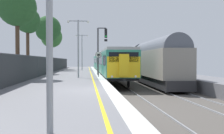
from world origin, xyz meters
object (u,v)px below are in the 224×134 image
at_px(freight_train_adjacent_track, 133,61).
at_px(background_tree_right, 16,8).
at_px(signal_gantry, 100,45).
at_px(background_tree_back, 51,38).
at_px(platform_lamp_far, 82,49).
at_px(background_tree_left, 47,30).
at_px(speed_limit_sign, 98,61).
at_px(background_tree_centre, 28,22).
at_px(commuter_train_at_platform, 106,62).
at_px(platform_lamp_mid, 78,43).

height_order(freight_train_adjacent_track, background_tree_right, background_tree_right).
xyz_separation_m(signal_gantry, background_tree_back, (-8.01, 22.19, 2.63)).
xyz_separation_m(platform_lamp_far, background_tree_left, (-5.64, 1.36, 3.25)).
distance_m(speed_limit_sign, background_tree_right, 8.59).
bearing_deg(background_tree_left, speed_limit_sign, -69.13).
distance_m(platform_lamp_far, background_tree_centre, 12.31).
bearing_deg(commuter_train_at_platform, platform_lamp_mid, -102.64).
bearing_deg(platform_lamp_far, signal_gantry, -81.34).
distance_m(signal_gantry, background_tree_left, 18.19).
bearing_deg(background_tree_centre, background_tree_back, 88.27).
distance_m(background_tree_left, background_tree_centre, 11.56).
distance_m(freight_train_adjacent_track, background_tree_back, 18.03).
relative_size(background_tree_right, background_tree_back, 0.99).
distance_m(commuter_train_at_platform, speed_limit_sign, 15.83).
xyz_separation_m(commuter_train_at_platform, platform_lamp_far, (-3.71, 2.61, 2.09)).
relative_size(background_tree_left, background_tree_right, 1.13).
relative_size(freight_train_adjacent_track, platform_lamp_far, 7.34).
bearing_deg(platform_lamp_far, background_tree_back, 127.51).
relative_size(background_tree_centre, background_tree_right, 1.01).
relative_size(commuter_train_at_platform, speed_limit_sign, 16.85).
bearing_deg(platform_lamp_mid, background_tree_back, 102.21).
bearing_deg(platform_lamp_mid, background_tree_centre, 125.10).
xyz_separation_m(speed_limit_sign, platform_lamp_mid, (-1.87, -0.82, 1.58)).
relative_size(freight_train_adjacent_track, platform_lamp_mid, 8.02).
height_order(background_tree_centre, background_tree_right, background_tree_centre).
height_order(background_tree_left, background_tree_right, background_tree_left).
xyz_separation_m(background_tree_left, background_tree_right, (0.35, -21.15, -0.57)).
relative_size(platform_lamp_mid, platform_lamp_far, 0.92).
bearing_deg(background_tree_centre, commuter_train_at_platform, 37.07).
height_order(commuter_train_at_platform, signal_gantry, signal_gantry).
bearing_deg(background_tree_left, platform_lamp_far, -13.53).
bearing_deg(freight_train_adjacent_track, background_tree_right, -128.86).
bearing_deg(background_tree_back, background_tree_left, -88.80).
distance_m(commuter_train_at_platform, freight_train_adjacent_track, 4.15).
bearing_deg(signal_gantry, background_tree_centre, 152.27).
bearing_deg(speed_limit_sign, background_tree_centre, 135.07).
relative_size(speed_limit_sign, background_tree_centre, 0.30).
relative_size(speed_limit_sign, background_tree_left, 0.27).
height_order(signal_gantry, background_tree_right, background_tree_right).
bearing_deg(commuter_train_at_platform, freight_train_adjacent_track, -14.56).
distance_m(platform_lamp_mid, background_tree_centre, 11.40).
bearing_deg(platform_lamp_far, speed_limit_sign, -84.19).
height_order(commuter_train_at_platform, background_tree_left, background_tree_left).
bearing_deg(signal_gantry, commuter_train_at_platform, 83.02).
height_order(signal_gantry, platform_lamp_far, platform_lamp_far).
xyz_separation_m(commuter_train_at_platform, signal_gantry, (-1.48, -12.06, 1.91)).
xyz_separation_m(freight_train_adjacent_track, background_tree_centre, (-14.02, -6.53, 4.70)).
distance_m(speed_limit_sign, background_tree_back, 27.29).
bearing_deg(platform_lamp_mid, speed_limit_sign, 23.82).
distance_m(commuter_train_at_platform, background_tree_left, 11.48).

